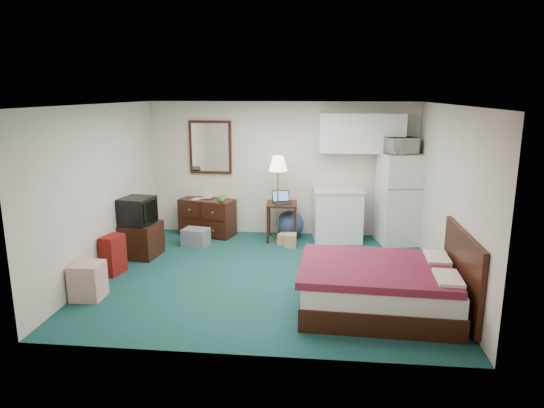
# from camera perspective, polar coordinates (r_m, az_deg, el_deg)

# --- Properties ---
(floor) EXTENTS (5.00, 4.50, 0.01)m
(floor) POSITION_cam_1_polar(r_m,az_deg,el_deg) (7.29, -0.39, -8.41)
(floor) COLOR #0B3130
(floor) RESTS_ON ground
(ceiling) EXTENTS (5.00, 4.50, 0.01)m
(ceiling) POSITION_cam_1_polar(r_m,az_deg,el_deg) (6.79, -0.42, 11.63)
(ceiling) COLOR beige
(ceiling) RESTS_ON walls
(walls) EXTENTS (5.01, 4.51, 2.50)m
(walls) POSITION_cam_1_polar(r_m,az_deg,el_deg) (6.93, -0.41, 1.25)
(walls) COLOR beige
(walls) RESTS_ON floor
(mirror) EXTENTS (0.80, 0.06, 1.00)m
(mirror) POSITION_cam_1_polar(r_m,az_deg,el_deg) (9.26, -7.25, 6.64)
(mirror) COLOR white
(mirror) RESTS_ON walls
(upper_cabinets) EXTENTS (1.50, 0.35, 0.70)m
(upper_cabinets) POSITION_cam_1_polar(r_m,az_deg,el_deg) (8.88, 10.55, 8.20)
(upper_cabinets) COLOR white
(upper_cabinets) RESTS_ON walls
(headboard) EXTENTS (0.06, 1.56, 1.00)m
(headboard) POSITION_cam_1_polar(r_m,az_deg,el_deg) (6.32, 21.42, -7.47)
(headboard) COLOR black
(headboard) RESTS_ON walls
(dresser) EXTENTS (1.11, 0.73, 0.69)m
(dresser) POSITION_cam_1_polar(r_m,az_deg,el_deg) (9.28, -7.61, -1.55)
(dresser) COLOR black
(dresser) RESTS_ON floor
(floor_lamp) EXTENTS (0.39, 0.39, 1.56)m
(floor_lamp) POSITION_cam_1_polar(r_m,az_deg,el_deg) (8.73, 0.70, 0.58)
(floor_lamp) COLOR gold
(floor_lamp) RESTS_ON floor
(desk) EXTENTS (0.58, 0.58, 0.69)m
(desk) POSITION_cam_1_polar(r_m,az_deg,el_deg) (8.91, 1.17, -2.05)
(desk) COLOR black
(desk) RESTS_ON floor
(exercise_ball) EXTENTS (0.60, 0.60, 0.52)m
(exercise_ball) POSITION_cam_1_polar(r_m,az_deg,el_deg) (9.05, 2.12, -2.39)
(exercise_ball) COLOR navy
(exercise_ball) RESTS_ON floor
(kitchen_counter) EXTENTS (0.91, 0.73, 0.92)m
(kitchen_counter) POSITION_cam_1_polar(r_m,az_deg,el_deg) (8.94, 7.70, -1.36)
(kitchen_counter) COLOR white
(kitchen_counter) RESTS_ON floor
(fridge) EXTENTS (0.79, 0.79, 1.62)m
(fridge) POSITION_cam_1_polar(r_m,az_deg,el_deg) (8.93, 14.69, 0.60)
(fridge) COLOR white
(fridge) RESTS_ON floor
(bed) EXTENTS (1.92, 1.53, 0.59)m
(bed) POSITION_cam_1_polar(r_m,az_deg,el_deg) (6.22, 12.38, -9.68)
(bed) COLOR maroon
(bed) RESTS_ON floor
(tv_stand) EXTENTS (0.62, 0.67, 0.56)m
(tv_stand) POSITION_cam_1_polar(r_m,az_deg,el_deg) (8.33, -15.16, -4.07)
(tv_stand) COLOR black
(tv_stand) RESTS_ON floor
(suitcase) EXTENTS (0.30, 0.40, 0.59)m
(suitcase) POSITION_cam_1_polar(r_m,az_deg,el_deg) (7.65, -18.20, -5.70)
(suitcase) COLOR #620207
(suitcase) RESTS_ON floor
(retail_box) EXTENTS (0.40, 0.40, 0.48)m
(retail_box) POSITION_cam_1_polar(r_m,az_deg,el_deg) (6.89, -20.84, -8.45)
(retail_box) COLOR silver
(retail_box) RESTS_ON floor
(file_bin) EXTENTS (0.49, 0.41, 0.31)m
(file_bin) POSITION_cam_1_polar(r_m,az_deg,el_deg) (8.72, -8.95, -3.87)
(file_bin) COLOR gray
(file_bin) RESTS_ON floor
(cardboard_box_a) EXTENTS (0.28, 0.26, 0.20)m
(cardboard_box_a) POSITION_cam_1_polar(r_m,az_deg,el_deg) (8.68, 1.57, -4.16)
(cardboard_box_a) COLOR #A47D5C
(cardboard_box_a) RESTS_ON floor
(cardboard_box_b) EXTENTS (0.20, 0.23, 0.23)m
(cardboard_box_b) POSITION_cam_1_polar(r_m,az_deg,el_deg) (8.57, 2.20, -4.27)
(cardboard_box_b) COLOR #A47D5C
(cardboard_box_b) RESTS_ON floor
(laptop) EXTENTS (0.39, 0.35, 0.22)m
(laptop) POSITION_cam_1_polar(r_m,az_deg,el_deg) (8.73, 1.22, 0.74)
(laptop) COLOR black
(laptop) RESTS_ON desk
(crt_tv) EXTENTS (0.56, 0.59, 0.44)m
(crt_tv) POSITION_cam_1_polar(r_m,az_deg,el_deg) (8.16, -15.56, -0.78)
(crt_tv) COLOR black
(crt_tv) RESTS_ON tv_stand
(microwave) EXTENTS (0.58, 0.46, 0.35)m
(microwave) POSITION_cam_1_polar(r_m,az_deg,el_deg) (8.74, 14.99, 6.86)
(microwave) COLOR white
(microwave) RESTS_ON fridge
(book_a) EXTENTS (0.15, 0.05, 0.20)m
(book_a) POSITION_cam_1_polar(r_m,az_deg,el_deg) (9.23, -9.28, 1.16)
(book_a) COLOR #A47D5C
(book_a) RESTS_ON dresser
(book_b) EXTENTS (0.18, 0.06, 0.25)m
(book_b) POSITION_cam_1_polar(r_m,az_deg,el_deg) (9.35, -8.06, 1.50)
(book_b) COLOR #A47D5C
(book_b) RESTS_ON dresser
(mug) EXTENTS (0.17, 0.17, 0.14)m
(mug) POSITION_cam_1_polar(r_m,az_deg,el_deg) (8.93, -5.98, 0.66)
(mug) COLOR #50903B
(mug) RESTS_ON dresser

